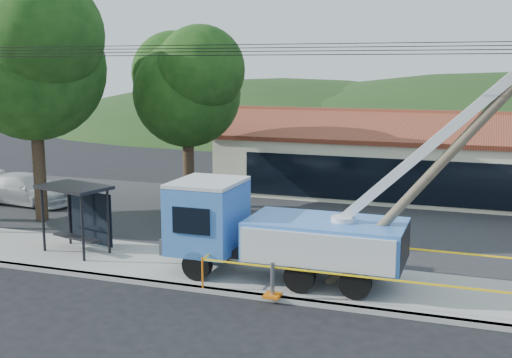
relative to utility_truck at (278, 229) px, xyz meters
The scene contains 14 objects.
ground 4.26m from the utility_truck, 98.82° to the right, with size 120.00×120.00×0.00m, color black.
curb 2.50m from the utility_truck, 109.00° to the right, with size 60.00×0.25×0.15m, color #A5A19A.
sidewalk 1.82m from the utility_truck, 163.50° to the left, with size 60.00×4.00×0.15m, color #A5A19A.
parking_lot 8.38m from the utility_truck, 94.15° to the left, with size 60.00×12.00×0.10m, color #28282B.
strip_mall 16.51m from the utility_truck, 78.09° to the left, with size 22.50×8.53×4.67m.
tree_west_near 14.45m from the utility_truck, 161.66° to the left, with size 7.56×6.72×10.80m.
tree_lot 12.70m from the utility_truck, 129.61° to the left, with size 6.30×5.60×8.94m.
hill_west 53.53m from the utility_truck, 106.95° to the left, with size 78.40×56.00×28.00m, color #1A3613.
utility_truck is the anchor object (origin of this frame).
leaning_pole 5.68m from the utility_truck, ahead, with size 6.40×1.70×7.79m.
bus_shelter 7.96m from the utility_truck, behind, with size 2.95×2.24×2.53m.
caution_tape 3.08m from the utility_truck, ahead, with size 9.76×3.42×0.99m.
car_silver 8.49m from the utility_truck, 132.39° to the left, with size 1.77×4.41×1.50m, color #A3A6AA.
car_white 16.97m from the utility_truck, 156.42° to the left, with size 2.16×5.30×1.54m, color silver.
Camera 1 is at (6.68, -15.52, 7.05)m, focal length 45.00 mm.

